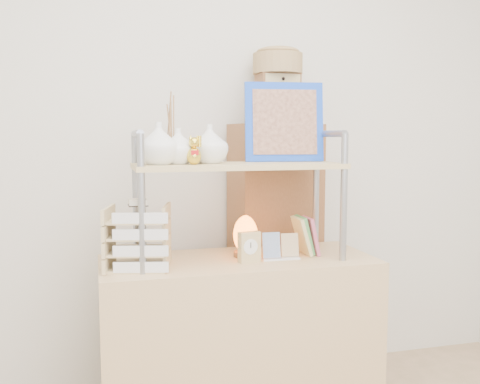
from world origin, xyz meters
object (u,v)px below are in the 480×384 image
at_px(desk, 238,341).
at_px(salt_lamp, 245,236).
at_px(cabinet, 275,254).
at_px(letter_tray, 139,241).

xyz_separation_m(desk, salt_lamp, (0.04, 0.04, 0.47)).
bearing_deg(desk, salt_lamp, 40.42).
distance_m(desk, cabinet, 0.56).
height_order(letter_tray, salt_lamp, letter_tray).
distance_m(cabinet, salt_lamp, 0.46).
relative_size(cabinet, salt_lamp, 7.23).
height_order(desk, salt_lamp, salt_lamp).
relative_size(letter_tray, salt_lamp, 1.54).
relative_size(desk, salt_lamp, 6.43).
bearing_deg(letter_tray, desk, 8.12).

